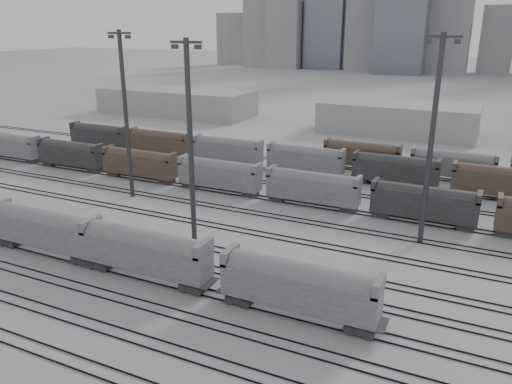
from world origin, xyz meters
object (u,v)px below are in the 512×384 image
at_px(hopper_car_a, 45,228).
at_px(light_mast_c, 190,142).
at_px(hopper_car_b, 145,250).
at_px(hopper_car_c, 299,285).

distance_m(hopper_car_a, light_mast_c, 21.33).
bearing_deg(light_mast_c, hopper_car_a, -147.48).
height_order(hopper_car_b, hopper_car_c, hopper_car_b).
bearing_deg(hopper_car_a, light_mast_c, 32.52).
xyz_separation_m(hopper_car_b, hopper_car_c, (18.55, 0.00, -0.04)).
xyz_separation_m(hopper_car_a, light_mast_c, (15.69, 10.00, 10.43)).
bearing_deg(hopper_car_c, light_mast_c, 151.36).
height_order(hopper_car_a, hopper_car_b, hopper_car_b).
bearing_deg(light_mast_c, hopper_car_c, -28.64).
relative_size(hopper_car_b, hopper_car_c, 1.01).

